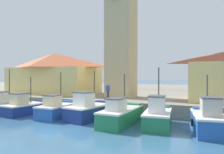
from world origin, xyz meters
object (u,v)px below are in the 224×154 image
at_px(fishing_boat_center, 90,110).
at_px(fishing_boat_right_inner, 158,116).
at_px(fishing_boat_left_outer, 5,105).
at_px(warehouse_left, 54,73).
at_px(fishing_boat_mid_right, 121,115).
at_px(port_crane_far, 116,45).
at_px(fishing_boat_left_inner, 26,107).
at_px(clock_tower, 121,25).
at_px(dock_worker_near_tower, 108,91).
at_px(fishing_boat_right_outer, 209,120).
at_px(fishing_boat_mid_left, 57,109).

distance_m(fishing_boat_center, fishing_boat_right_inner, 5.77).
bearing_deg(fishing_boat_left_outer, warehouse_left, 94.48).
bearing_deg(fishing_boat_left_outer, fishing_boat_mid_right, -2.23).
bearing_deg(port_crane_far, fishing_boat_left_inner, -88.72).
height_order(clock_tower, warehouse_left, clock_tower).
xyz_separation_m(fishing_boat_center, dock_worker_near_tower, (-0.24, 4.05, 1.27)).
relative_size(fishing_boat_right_outer, clock_tower, 0.27).
bearing_deg(fishing_boat_center, clock_tower, 90.04).
xyz_separation_m(fishing_boat_mid_left, clock_tower, (2.99, 7.54, 8.65)).
height_order(fishing_boat_left_inner, fishing_boat_right_outer, fishing_boat_right_outer).
xyz_separation_m(fishing_boat_mid_left, dock_worker_near_tower, (2.76, 4.51, 1.35)).
relative_size(fishing_boat_mid_left, clock_tower, 0.24).
height_order(fishing_boat_right_inner, clock_tower, clock_tower).
bearing_deg(port_crane_far, fishing_boat_mid_left, -79.55).
bearing_deg(fishing_boat_right_inner, fishing_boat_center, 177.35).
height_order(fishing_boat_mid_left, dock_worker_near_tower, fishing_boat_mid_left).
relative_size(clock_tower, warehouse_left, 1.43).
bearing_deg(fishing_boat_left_outer, clock_tower, 36.72).
relative_size(warehouse_left, dock_worker_near_tower, 7.39).
bearing_deg(fishing_boat_mid_left, warehouse_left, 130.35).
height_order(fishing_boat_mid_right, fishing_boat_right_outer, fishing_boat_mid_right).
height_order(fishing_boat_left_outer, port_crane_far, port_crane_far).
height_order(fishing_boat_right_inner, port_crane_far, port_crane_far).
relative_size(fishing_boat_right_inner, clock_tower, 0.27).
bearing_deg(fishing_boat_right_outer, fishing_boat_center, 176.68).
height_order(fishing_boat_right_outer, clock_tower, clock_tower).
relative_size(fishing_boat_left_outer, fishing_boat_mid_left, 1.14).
bearing_deg(fishing_boat_right_inner, fishing_boat_mid_left, -178.78).
height_order(fishing_boat_right_inner, dock_worker_near_tower, fishing_boat_right_inner).
bearing_deg(fishing_boat_left_outer, port_crane_far, 83.76).
bearing_deg(fishing_boat_left_outer, fishing_boat_right_outer, -1.08).
relative_size(fishing_boat_center, fishing_boat_right_outer, 1.05).
distance_m(fishing_boat_left_inner, clock_tower, 13.29).
height_order(fishing_boat_mid_left, fishing_boat_center, fishing_boat_center).
relative_size(fishing_boat_right_outer, dock_worker_near_tower, 2.82).
bearing_deg(dock_worker_near_tower, warehouse_left, 157.52).
height_order(fishing_boat_center, dock_worker_near_tower, fishing_boat_center).
distance_m(fishing_boat_left_inner, warehouse_left, 9.98).
xyz_separation_m(fishing_boat_mid_right, warehouse_left, (-13.47, 8.93, 3.29)).
distance_m(fishing_boat_center, fishing_boat_right_outer, 9.09).
relative_size(fishing_boat_right_outer, warehouse_left, 0.38).
height_order(fishing_boat_left_outer, fishing_boat_mid_left, fishing_boat_left_outer).
height_order(fishing_boat_mid_left, clock_tower, clock_tower).
bearing_deg(fishing_boat_mid_right, fishing_boat_left_inner, 178.40).
xyz_separation_m(clock_tower, warehouse_left, (-10.39, 1.17, -5.33)).
xyz_separation_m(fishing_boat_left_inner, warehouse_left, (-3.67, 8.65, 3.35)).
distance_m(clock_tower, dock_worker_near_tower, 7.91).
bearing_deg(fishing_boat_left_inner, fishing_boat_right_outer, -0.47).
bearing_deg(dock_worker_near_tower, port_crane_far, 110.71).
height_order(fishing_boat_mid_right, warehouse_left, warehouse_left).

